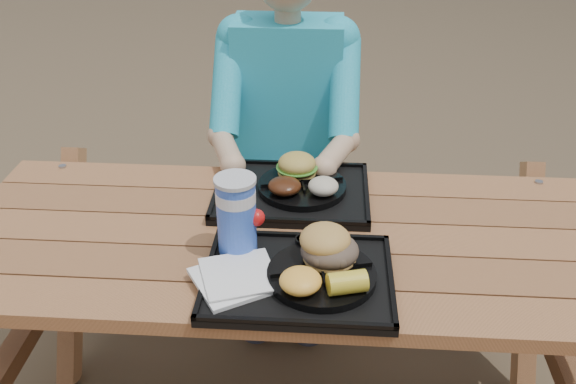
{
  "coord_description": "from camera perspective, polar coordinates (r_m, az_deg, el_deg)",
  "views": [
    {
      "loc": [
        0.1,
        -1.43,
        1.71
      ],
      "look_at": [
        0.0,
        0.0,
        0.88
      ],
      "focal_mm": 40.0,
      "sensor_mm": 36.0,
      "label": 1
    }
  ],
  "objects": [
    {
      "name": "picnic_table",
      "position": [
        1.96,
        0.0,
        -12.9
      ],
      "size": [
        1.8,
        1.49,
        0.75
      ],
      "primitive_type": null,
      "color": "#999999",
      "rests_on": "ground"
    },
    {
      "name": "tray_near",
      "position": [
        1.55,
        0.93,
        -7.77
      ],
      "size": [
        0.45,
        0.35,
        0.02
      ],
      "primitive_type": "cube",
      "color": "black",
      "rests_on": "picnic_table"
    },
    {
      "name": "tray_far",
      "position": [
        1.89,
        0.33,
        -0.17
      ],
      "size": [
        0.45,
        0.35,
        0.02
      ],
      "primitive_type": "cube",
      "color": "black",
      "rests_on": "picnic_table"
    },
    {
      "name": "plate_near",
      "position": [
        1.53,
        3.0,
        -7.37
      ],
      "size": [
        0.26,
        0.26,
        0.02
      ],
      "primitive_type": "cylinder",
      "color": "black",
      "rests_on": "tray_near"
    },
    {
      "name": "plate_far",
      "position": [
        1.89,
        1.26,
        0.48
      ],
      "size": [
        0.26,
        0.26,
        0.02
      ],
      "primitive_type": "cylinder",
      "color": "black",
      "rests_on": "tray_far"
    },
    {
      "name": "napkin_stack",
      "position": [
        1.53,
        -4.82,
        -7.65
      ],
      "size": [
        0.24,
        0.24,
        0.02
      ],
      "primitive_type": "cube",
      "rotation": [
        0.0,
        0.0,
        0.55
      ],
      "color": "white",
      "rests_on": "tray_near"
    },
    {
      "name": "soda_cup",
      "position": [
        1.58,
        -4.59,
        -2.22
      ],
      "size": [
        0.1,
        0.1,
        0.2
      ],
      "primitive_type": "cylinder",
      "color": "blue",
      "rests_on": "tray_near"
    },
    {
      "name": "condiment_bbq",
      "position": [
        1.63,
        1.45,
        -4.54
      ],
      "size": [
        0.05,
        0.05,
        0.03
      ],
      "primitive_type": "cylinder",
      "color": "black",
      "rests_on": "tray_near"
    },
    {
      "name": "condiment_mustard",
      "position": [
        1.64,
        3.59,
        -4.4
      ],
      "size": [
        0.05,
        0.05,
        0.03
      ],
      "primitive_type": "cylinder",
      "color": "yellow",
      "rests_on": "tray_near"
    },
    {
      "name": "sandwich",
      "position": [
        1.53,
        3.78,
        -3.96
      ],
      "size": [
        0.13,
        0.13,
        0.14
      ],
      "primitive_type": null,
      "color": "#C69246",
      "rests_on": "plate_near"
    },
    {
      "name": "mac_cheese",
      "position": [
        1.46,
        1.12,
        -7.9
      ],
      "size": [
        0.1,
        0.1,
        0.05
      ],
      "primitive_type": "ellipsoid",
      "color": "#FFBE43",
      "rests_on": "plate_near"
    },
    {
      "name": "corn_cob",
      "position": [
        1.46,
        5.28,
        -8.01
      ],
      "size": [
        0.11,
        0.11,
        0.05
      ],
      "primitive_type": null,
      "rotation": [
        0.0,
        0.0,
        0.27
      ],
      "color": "yellow",
      "rests_on": "plate_near"
    },
    {
      "name": "cutlery_far",
      "position": [
        1.91,
        -4.89,
        0.49
      ],
      "size": [
        0.06,
        0.15,
        0.01
      ],
      "primitive_type": "cube",
      "rotation": [
        0.0,
        0.0,
        0.21
      ],
      "color": "black",
      "rests_on": "tray_far"
    },
    {
      "name": "burger",
      "position": [
        1.91,
        0.8,
        2.94
      ],
      "size": [
        0.12,
        0.12,
        0.1
      ],
      "primitive_type": null,
      "color": "gold",
      "rests_on": "plate_far"
    },
    {
      "name": "baked_beans",
      "position": [
        1.83,
        -0.3,
        0.54
      ],
      "size": [
        0.1,
        0.1,
        0.04
      ],
      "primitive_type": "ellipsoid",
      "color": "#411D0D",
      "rests_on": "plate_far"
    },
    {
      "name": "potato_salad",
      "position": [
        1.82,
        3.16,
        0.52
      ],
      "size": [
        0.09,
        0.09,
        0.05
      ],
      "primitive_type": "ellipsoid",
      "color": "beige",
      "rests_on": "plate_far"
    },
    {
      "name": "diner",
      "position": [
        2.41,
        -0.02,
        3.62
      ],
      "size": [
        0.48,
        0.84,
        1.28
      ],
      "primitive_type": null,
      "color": "teal",
      "rests_on": "ground"
    }
  ]
}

